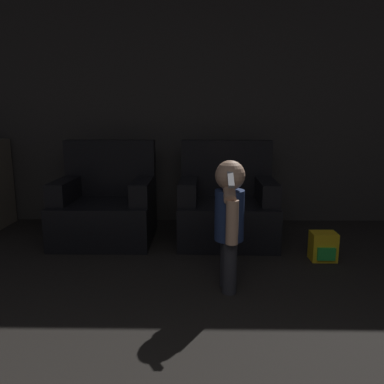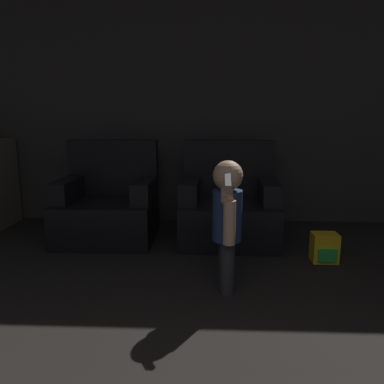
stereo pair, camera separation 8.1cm
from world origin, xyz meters
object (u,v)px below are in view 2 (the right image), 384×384
(armchair_left, at_px, (109,206))
(toy_backpack, at_px, (324,248))
(armchair_right, at_px, (228,207))
(person_toddler, at_px, (227,216))

(armchair_left, bearing_deg, toy_backpack, -16.12)
(armchair_right, relative_size, toy_backpack, 3.97)
(toy_backpack, bearing_deg, armchair_left, 163.92)
(person_toddler, height_order, toy_backpack, person_toddler)
(armchair_left, relative_size, toy_backpack, 3.97)
(armchair_left, relative_size, person_toddler, 1.06)
(person_toddler, distance_m, toy_backpack, 1.06)
(armchair_right, height_order, toy_backpack, armchair_right)
(armchair_left, distance_m, armchair_right, 1.14)
(person_toddler, bearing_deg, armchair_right, 172.69)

